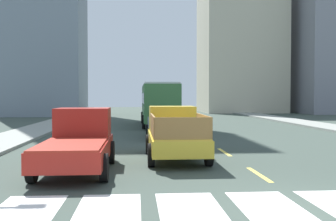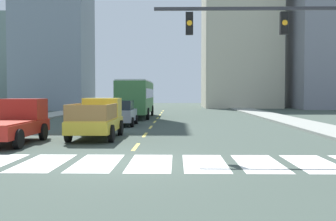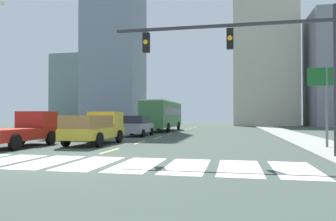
{
  "view_description": "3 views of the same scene",
  "coord_description": "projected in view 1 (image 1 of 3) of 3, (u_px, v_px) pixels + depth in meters",
  "views": [
    {
      "loc": [
        -3.7,
        -8.3,
        2.4
      ],
      "look_at": [
        -1.83,
        16.48,
        1.51
      ],
      "focal_mm": 44.41,
      "sensor_mm": 36.0,
      "label": 1
    },
    {
      "loc": [
        1.69,
        -13.26,
        2.24
      ],
      "look_at": [
        1.09,
        15.95,
        1.01
      ],
      "focal_mm": 44.87,
      "sensor_mm": 36.0,
      "label": 2
    },
    {
      "loc": [
        5.84,
        -10.7,
        1.68
      ],
      "look_at": [
        0.07,
        17.66,
        2.19
      ],
      "focal_mm": 34.48,
      "sensor_mm": 36.0,
      "label": 3
    }
  ],
  "objects": [
    {
      "name": "lane_dash_3",
      "position": [
        193.0,
        132.0,
        27.57
      ],
      "size": [
        0.16,
        2.4,
        0.01
      ],
      "primitive_type": "cube",
      "color": "#E0C74E",
      "rests_on": "ground"
    },
    {
      "name": "lane_dash_4",
      "position": [
        184.0,
        126.0,
        32.55
      ],
      "size": [
        0.16,
        2.4,
        0.01
      ],
      "primitive_type": "cube",
      "color": "#E0C74E",
      "rests_on": "ground"
    },
    {
      "name": "lane_dash_0",
      "position": [
        259.0,
        174.0,
        12.62
      ],
      "size": [
        0.16,
        2.4,
        0.01
      ],
      "primitive_type": "cube",
      "color": "#E0C74E",
      "rests_on": "ground"
    },
    {
      "name": "sidewalk_left",
      "position": [
        27.0,
        133.0,
        25.78
      ],
      "size": [
        2.82,
        110.0,
        0.15
      ],
      "primitive_type": "cube",
      "color": "gray",
      "rests_on": "ground"
    },
    {
      "name": "crosswalk_stripe_3",
      "position": [
        192.0,
        213.0,
        8.44
      ],
      "size": [
        1.36,
        3.5,
        0.01
      ],
      "primitive_type": "cube",
      "color": "white",
      "rests_on": "ground"
    },
    {
      "name": "lane_dash_5",
      "position": [
        178.0,
        122.0,
        37.53
      ],
      "size": [
        0.16,
        2.4,
        0.01
      ],
      "primitive_type": "cube",
      "color": "#E0C74E",
      "rests_on": "ground"
    },
    {
      "name": "crosswalk_stripe_1",
      "position": [
        19.0,
        217.0,
        8.18
      ],
      "size": [
        1.36,
        3.5,
        0.01
      ],
      "primitive_type": "cube",
      "color": "white",
      "rests_on": "ground"
    },
    {
      "name": "pickup_stakebed",
      "position": [
        175.0,
        134.0,
        16.0
      ],
      "size": [
        2.18,
        5.2,
        1.96
      ],
      "rotation": [
        0.0,
        0.0,
        -0.01
      ],
      "color": "gold",
      "rests_on": "ground"
    },
    {
      "name": "crosswalk_stripe_2",
      "position": [
        107.0,
        215.0,
        8.31
      ],
      "size": [
        1.36,
        3.5,
        0.01
      ],
      "primitive_type": "cube",
      "color": "white",
      "rests_on": "ground"
    },
    {
      "name": "lane_dash_1",
      "position": [
        224.0,
        152.0,
        17.6
      ],
      "size": [
        0.16,
        2.4,
        0.01
      ],
      "primitive_type": "cube",
      "color": "#E0C74E",
      "rests_on": "ground"
    },
    {
      "name": "block_mid_left",
      "position": [
        240.0,
        31.0,
        60.61
      ],
      "size": [
        11.07,
        11.37,
        23.55
      ],
      "primitive_type": "cube",
      "color": "beige",
      "rests_on": "ground"
    },
    {
      "name": "block_low_left",
      "position": [
        325.0,
        45.0,
        56.7
      ],
      "size": [
        7.39,
        10.26,
        18.7
      ],
      "primitive_type": "cube",
      "color": "gray",
      "rests_on": "ground"
    },
    {
      "name": "ground_plane",
      "position": [
        315.0,
        211.0,
        8.63
      ],
      "size": [
        160.0,
        160.0,
        0.0
      ],
      "primitive_type": "plane",
      "color": "#39463E"
    },
    {
      "name": "lane_dash_2",
      "position": [
        205.0,
        140.0,
        22.58
      ],
      "size": [
        0.16,
        2.4,
        0.01
      ],
      "primitive_type": "cube",
      "color": "#E0C74E",
      "rests_on": "ground"
    },
    {
      "name": "pickup_dark",
      "position": [
        79.0,
        141.0,
        13.46
      ],
      "size": [
        2.18,
        5.2,
        1.96
      ],
      "rotation": [
        0.0,
        0.0,
        -0.05
      ],
      "color": "maroon",
      "rests_on": "ground"
    },
    {
      "name": "crosswalk_stripe_4",
      "position": [
        275.0,
        212.0,
        8.57
      ],
      "size": [
        1.36,
        3.5,
        0.01
      ],
      "primitive_type": "cube",
      "color": "white",
      "rests_on": "ground"
    },
    {
      "name": "lane_dash_7",
      "position": [
        169.0,
        117.0,
        47.5
      ],
      "size": [
        0.16,
        2.4,
        0.01
      ],
      "primitive_type": "cube",
      "color": "#E0C74E",
      "rests_on": "ground"
    },
    {
      "name": "lane_dash_6",
      "position": [
        173.0,
        119.0,
        42.51
      ],
      "size": [
        0.16,
        2.4,
        0.01
      ],
      "primitive_type": "cube",
      "color": "#E0C74E",
      "rests_on": "ground"
    },
    {
      "name": "city_bus",
      "position": [
        159.0,
        101.0,
        32.92
      ],
      "size": [
        2.72,
        10.8,
        3.32
      ],
      "rotation": [
        0.0,
        0.0,
        0.01
      ],
      "color": "#3A713B",
      "rests_on": "ground"
    },
    {
      "name": "sedan_mid",
      "position": [
        164.0,
        123.0,
        23.75
      ],
      "size": [
        2.02,
        4.4,
        1.72
      ],
      "rotation": [
        0.0,
        0.0,
        -0.04
      ],
      "color": "gray",
      "rests_on": "ground"
    }
  ]
}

